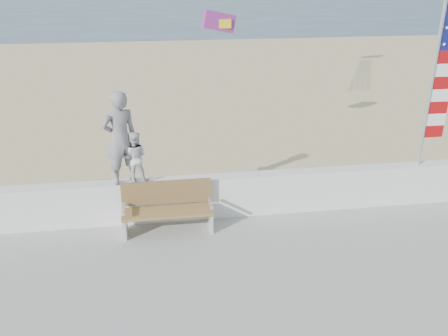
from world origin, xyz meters
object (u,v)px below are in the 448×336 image
(adult, at_px, (120,138))
(bench, at_px, (167,207))
(flag, at_px, (438,78))
(child, at_px, (135,157))

(adult, bearing_deg, bench, 128.46)
(adult, distance_m, bench, 1.64)
(adult, xyz_separation_m, flag, (6.51, -0.00, 0.97))
(adult, distance_m, flag, 6.59)
(bench, xyz_separation_m, flag, (5.68, 0.45, 2.30))
(adult, bearing_deg, flag, 156.94)
(bench, height_order, flag, flag)
(child, distance_m, flag, 6.42)
(adult, distance_m, child, 0.48)
(adult, height_order, child, adult)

